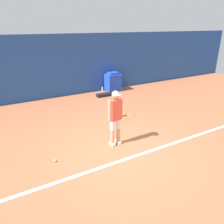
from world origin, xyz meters
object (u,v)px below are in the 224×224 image
(tennis_ball, at_px, (55,161))
(covered_chair, at_px, (113,82))
(water_bottle, at_px, (102,89))
(equipment_bag, at_px, (105,95))
(tennis_player, at_px, (116,116))

(tennis_ball, height_order, covered_chair, covered_chair)
(covered_chair, height_order, water_bottle, covered_chair)
(covered_chair, xyz_separation_m, equipment_bag, (-0.87, -0.67, -0.41))
(tennis_player, distance_m, covered_chair, 5.84)
(tennis_ball, bearing_deg, equipment_bag, 49.28)
(tennis_ball, xyz_separation_m, covered_chair, (4.69, 5.11, 0.45))
(equipment_bag, bearing_deg, water_bottle, 69.58)
(covered_chair, bearing_deg, equipment_bag, -142.48)
(equipment_bag, distance_m, water_bottle, 0.91)
(tennis_player, bearing_deg, equipment_bag, 62.32)
(water_bottle, bearing_deg, covered_chair, -17.94)
(covered_chair, xyz_separation_m, water_bottle, (-0.56, 0.18, -0.36))
(equipment_bag, bearing_deg, tennis_ball, -130.72)
(covered_chair, height_order, equipment_bag, covered_chair)
(equipment_bag, xyz_separation_m, water_bottle, (0.32, 0.85, 0.05))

